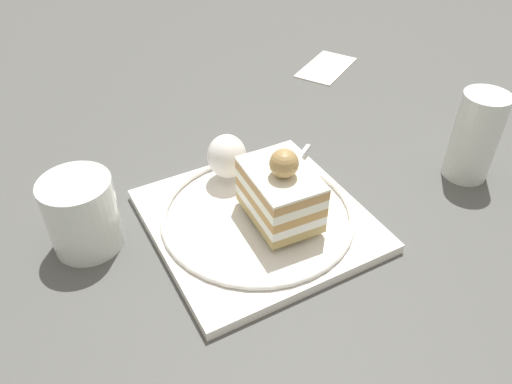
% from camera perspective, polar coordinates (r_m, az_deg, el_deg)
% --- Properties ---
extents(ground_plane, '(2.40, 2.40, 0.00)m').
position_cam_1_polar(ground_plane, '(0.60, -0.37, -2.97)').
color(ground_plane, '#535451').
extents(dessert_plate, '(0.24, 0.24, 0.02)m').
position_cam_1_polar(dessert_plate, '(0.58, 0.00, -3.05)').
color(dessert_plate, white).
rests_on(dessert_plate, ground_plane).
extents(cake_slice, '(0.07, 0.10, 0.09)m').
position_cam_1_polar(cake_slice, '(0.55, 2.79, 0.02)').
color(cake_slice, tan).
rests_on(cake_slice, dessert_plate).
extents(whipped_cream_dollop, '(0.05, 0.05, 0.06)m').
position_cam_1_polar(whipped_cream_dollop, '(0.61, -3.47, 4.06)').
color(whipped_cream_dollop, white).
rests_on(whipped_cream_dollop, dessert_plate).
extents(fork, '(0.10, 0.07, 0.00)m').
position_cam_1_polar(fork, '(0.63, 3.95, 2.58)').
color(fork, silver).
rests_on(fork, dessert_plate).
extents(drink_glass_near, '(0.06, 0.06, 0.12)m').
position_cam_1_polar(drink_glass_near, '(0.69, 23.58, 5.31)').
color(drink_glass_near, white).
rests_on(drink_glass_near, ground_plane).
extents(drink_glass_far, '(0.08, 0.08, 0.09)m').
position_cam_1_polar(drink_glass_far, '(0.57, -19.13, -2.79)').
color(drink_glass_far, white).
rests_on(drink_glass_far, ground_plane).
extents(folded_napkin, '(0.14, 0.13, 0.00)m').
position_cam_1_polar(folded_napkin, '(0.94, 8.02, 13.97)').
color(folded_napkin, silver).
rests_on(folded_napkin, ground_plane).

